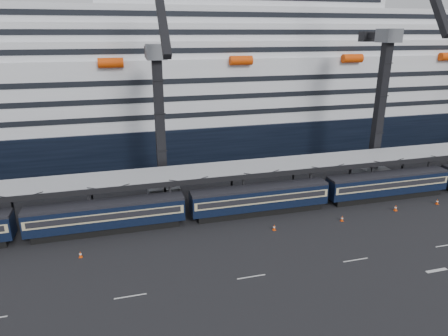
# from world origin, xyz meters

# --- Properties ---
(ground) EXTENTS (260.00, 260.00, 0.00)m
(ground) POSITION_xyz_m (0.00, 0.00, 0.00)
(ground) COLOR black
(ground) RESTS_ON ground
(lane_markings) EXTENTS (111.00, 4.27, 0.02)m
(lane_markings) POSITION_xyz_m (8.15, -5.23, 0.01)
(lane_markings) COLOR beige
(lane_markings) RESTS_ON ground
(train) EXTENTS (133.05, 3.00, 4.05)m
(train) POSITION_xyz_m (-4.65, 10.00, 2.20)
(train) COLOR black
(train) RESTS_ON ground
(canopy) EXTENTS (130.00, 6.25, 5.53)m
(canopy) POSITION_xyz_m (0.00, 14.00, 5.25)
(canopy) COLOR #A2A5AA
(canopy) RESTS_ON ground
(cruise_ship) EXTENTS (214.09, 28.84, 34.00)m
(cruise_ship) POSITION_xyz_m (-1.08, 45.99, 12.34)
(cruise_ship) COLOR black
(cruise_ship) RESTS_ON ground
(crane_dark_near) EXTENTS (4.50, 17.75, 35.08)m
(crane_dark_near) POSITION_xyz_m (-20.00, 18.59, 11.93)
(crane_dark_near) COLOR #515459
(crane_dark_near) RESTS_ON ground
(crane_dark_mid) EXTENTS (4.50, 18.24, 39.64)m
(crane_dark_mid) POSITION_xyz_m (15.00, 17.59, 13.36)
(crane_dark_mid) COLOR #515459
(crane_dark_mid) RESTS_ON ground
(traffic_cone_b) EXTENTS (0.38, 0.38, 0.76)m
(traffic_cone_b) POSITION_xyz_m (-30.94, 4.46, 0.38)
(traffic_cone_b) COLOR #E24107
(traffic_cone_b) RESTS_ON ground
(traffic_cone_c) EXTENTS (0.40, 0.40, 0.79)m
(traffic_cone_c) POSITION_xyz_m (-7.96, 4.81, 0.39)
(traffic_cone_c) COLOR #E24107
(traffic_cone_c) RESTS_ON ground
(traffic_cone_d) EXTENTS (0.38, 0.38, 0.77)m
(traffic_cone_d) POSITION_xyz_m (1.58, 4.81, 0.38)
(traffic_cone_d) COLOR #E24107
(traffic_cone_d) RESTS_ON ground
(traffic_cone_e) EXTENTS (0.44, 0.44, 0.87)m
(traffic_cone_e) POSITION_xyz_m (10.48, 5.74, 0.43)
(traffic_cone_e) COLOR #E24107
(traffic_cone_e) RESTS_ON ground
(traffic_cone_f) EXTENTS (0.41, 0.41, 0.82)m
(traffic_cone_f) POSITION_xyz_m (17.70, 6.04, 0.40)
(traffic_cone_f) COLOR #E24107
(traffic_cone_f) RESTS_ON ground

